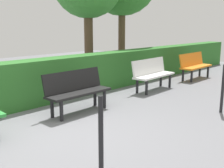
# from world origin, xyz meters

# --- Properties ---
(ground_plane) EXTENTS (22.06, 22.06, 0.00)m
(ground_plane) POSITION_xyz_m (0.00, 0.00, 0.00)
(ground_plane) COLOR slate
(bench_orange) EXTENTS (1.49, 0.48, 0.86)m
(bench_orange) POSITION_xyz_m (-5.98, -0.67, 0.48)
(bench_orange) COLOR orange
(bench_orange) RESTS_ON ground_plane
(bench_white) EXTENTS (1.48, 0.51, 0.86)m
(bench_white) POSITION_xyz_m (-3.67, -0.73, 0.48)
(bench_white) COLOR white
(bench_white) RESTS_ON ground_plane
(bench_black) EXTENTS (1.45, 0.48, 0.86)m
(bench_black) POSITION_xyz_m (-0.97, -0.67, 0.48)
(bench_black) COLOR black
(bench_black) RESTS_ON ground_plane
(hedge_row) EXTENTS (18.06, 0.58, 1.01)m
(hedge_row) POSITION_xyz_m (-1.11, -1.81, 0.51)
(hedge_row) COLOR #2D6B28
(hedge_row) RESTS_ON ground_plane
(railing_post_mid) EXTENTS (0.06, 0.06, 1.00)m
(railing_post_mid) POSITION_xyz_m (-3.00, 1.51, 0.50)
(railing_post_mid) COLOR black
(railing_post_mid) RESTS_ON ground_plane
(railing_post_far) EXTENTS (0.06, 0.06, 1.00)m
(railing_post_far) POSITION_xyz_m (0.47, 1.51, 0.50)
(railing_post_far) COLOR black
(railing_post_far) RESTS_ON ground_plane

